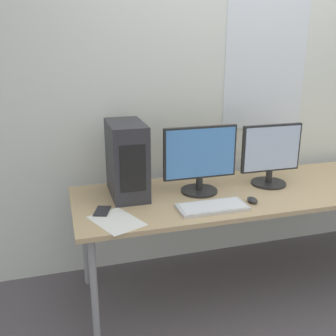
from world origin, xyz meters
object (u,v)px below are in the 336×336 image
at_px(keyboard, 212,207).
at_px(cell_phone, 102,211).
at_px(mouse, 252,200).
at_px(monitor_right_near, 271,155).
at_px(monitor_main, 200,159).
at_px(pc_tower, 127,159).

relative_size(keyboard, cell_phone, 2.63).
bearing_deg(mouse, monitor_right_near, 44.97).
distance_m(monitor_main, monitor_right_near, 0.50).
bearing_deg(monitor_main, monitor_right_near, 0.38).
relative_size(monitor_right_near, mouse, 4.85).
bearing_deg(mouse, keyboard, -175.35).
bearing_deg(monitor_main, keyboard, -94.66).
bearing_deg(mouse, cell_phone, 172.83).
bearing_deg(monitor_right_near, keyboard, -152.09).
bearing_deg(monitor_right_near, pc_tower, 175.10).
xyz_separation_m(monitor_right_near, cell_phone, (-1.14, -0.14, -0.20)).
distance_m(monitor_main, keyboard, 0.35).
height_order(monitor_main, mouse, monitor_main).
height_order(pc_tower, monitor_right_near, pc_tower).
relative_size(monitor_right_near, cell_phone, 2.72).
xyz_separation_m(monitor_right_near, keyboard, (-0.52, -0.28, -0.20)).
height_order(monitor_main, keyboard, monitor_main).
height_order(monitor_right_near, mouse, monitor_right_near).
distance_m(pc_tower, cell_phone, 0.37).
height_order(keyboard, cell_phone, keyboard).
relative_size(monitor_main, mouse, 5.53).
bearing_deg(pc_tower, cell_phone, -130.02).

